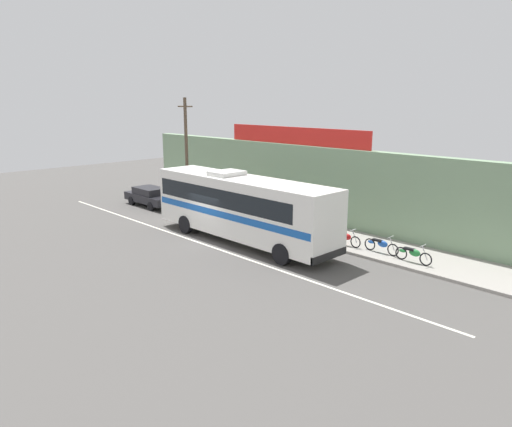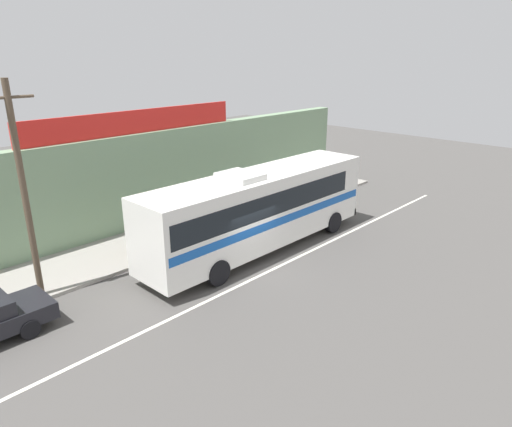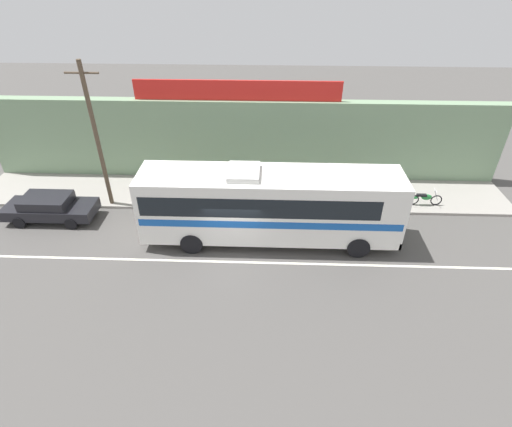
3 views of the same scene
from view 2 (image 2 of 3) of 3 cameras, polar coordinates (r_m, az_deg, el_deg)
name	(u,v)px [view 2 (image 2 of 3)]	position (r m, az deg, el deg)	size (l,w,h in m)	color
ground_plane	(250,267)	(19.42, -0.71, -6.68)	(70.00, 70.00, 0.00)	#4F4C49
sidewalk_slab	(175,234)	(23.02, -10.01, -2.49)	(30.00, 3.60, 0.14)	gray
storefront_facade	(146,180)	(23.99, -13.41, 4.04)	(30.00, 0.70, 4.80)	gray
storefront_billboard	(137,122)	(23.28, -14.51, 10.92)	(11.51, 0.12, 1.10)	red
road_center_stripe	(264,273)	(18.92, 1.03, -7.41)	(30.00, 0.14, 0.01)	silver
intercity_bus	(259,207)	(20.35, 0.32, 0.86)	(11.99, 2.65, 3.78)	white
utility_pole	(24,191)	(17.45, -26.73, 2.51)	(1.60, 0.22, 7.62)	brown
motorcycle_blue	(315,187)	(28.98, 7.32, 3.26)	(1.86, 0.56, 0.94)	black
motorcycle_black	(294,193)	(27.70, 4.76, 2.59)	(1.93, 0.56, 0.94)	black
motorcycle_purple	(275,201)	(26.10, 2.35, 1.59)	(1.88, 0.56, 0.94)	black
pedestrian_near_shop	(129,231)	(20.93, -15.42, -2.05)	(0.30, 0.48, 1.70)	brown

